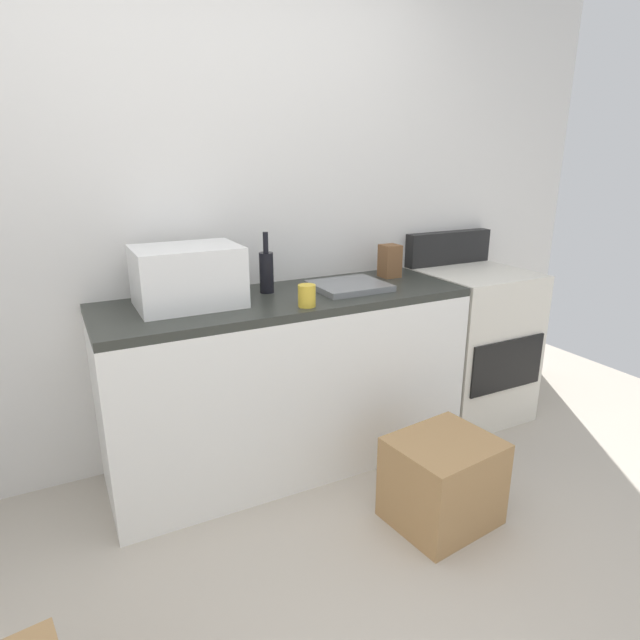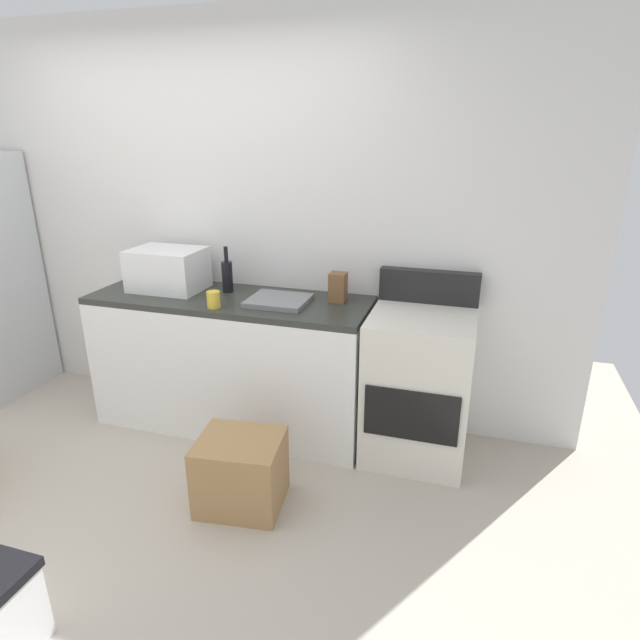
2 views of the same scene
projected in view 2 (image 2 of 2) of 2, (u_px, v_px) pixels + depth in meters
ground_plane at (79, 531)px, 2.64m from camera, size 6.00×6.00×0.00m
wall_back at (208, 223)px, 3.59m from camera, size 5.00×0.10×2.60m
kitchen_counter at (233, 362)px, 3.48m from camera, size 1.80×0.60×0.90m
stove_oven at (418, 384)px, 3.15m from camera, size 0.60×0.61×1.10m
microwave at (168, 269)px, 3.45m from camera, size 0.46×0.34×0.27m
sink_basin at (279, 300)px, 3.21m from camera, size 0.36×0.32×0.03m
wine_bottle at (227, 275)px, 3.40m from camera, size 0.07×0.07×0.30m
coffee_mug at (214, 300)px, 3.11m from camera, size 0.08×0.08×0.10m
knife_block at (338, 287)px, 3.21m from camera, size 0.10×0.10×0.18m
cardboard_box_small at (241, 472)px, 2.78m from camera, size 0.48×0.42×0.39m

